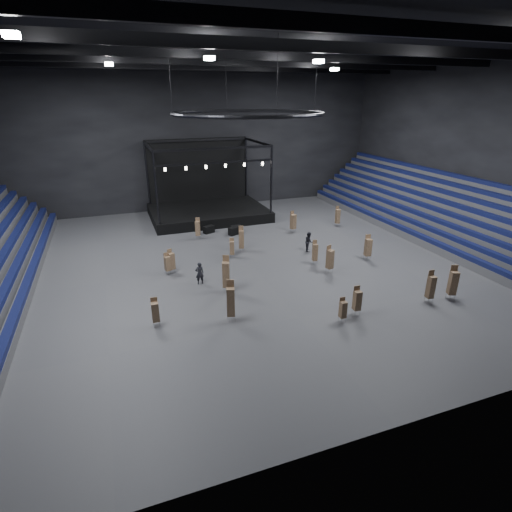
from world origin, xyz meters
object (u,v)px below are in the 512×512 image
object	(u,v)px
chair_stack_10	(171,261)
chair_stack_12	(368,247)
chair_stack_5	(293,221)
chair_stack_11	(357,300)
chair_stack_0	(330,259)
chair_stack_3	(338,216)
chair_stack_8	(315,252)
chair_stack_15	(198,228)
chair_stack_9	(155,311)
chair_stack_7	(167,263)
man_center	(200,273)
chair_stack_16	(453,282)
chair_stack_13	(226,274)
stage	(207,205)
flight_case_left	(209,229)
crew_member	(309,242)
chair_stack_2	(231,301)
chair_stack_4	(343,309)
flight_case_mid	(234,231)
chair_stack_14	(241,239)
chair_stack_1	(232,247)
flight_case_right	(236,229)
chair_stack_6	(431,286)

from	to	relation	value
chair_stack_10	chair_stack_12	world-z (taller)	chair_stack_12
chair_stack_5	chair_stack_11	size ratio (longest dim) A/B	1.13
chair_stack_0	chair_stack_3	bearing A→B (deg)	38.63
chair_stack_8	chair_stack_15	world-z (taller)	chair_stack_15
chair_stack_9	chair_stack_12	size ratio (longest dim) A/B	0.84
chair_stack_0	chair_stack_8	distance (m)	2.18
chair_stack_7	man_center	bearing A→B (deg)	-68.77
chair_stack_11	chair_stack_16	xyz separation A→B (m)	(7.99, -0.50, 0.26)
man_center	chair_stack_7	bearing A→B (deg)	-52.24
chair_stack_7	chair_stack_13	bearing A→B (deg)	-68.74
chair_stack_0	chair_stack_7	size ratio (longest dim) A/B	1.27
chair_stack_16	chair_stack_15	bearing A→B (deg)	147.70
man_center	stage	bearing A→B (deg)	-105.63
flight_case_left	chair_stack_13	xyz separation A→B (m)	(-2.18, -14.52, 1.12)
chair_stack_12	crew_member	bearing A→B (deg)	143.41
chair_stack_2	chair_stack_4	bearing A→B (deg)	-3.60
flight_case_mid	chair_stack_14	world-z (taller)	chair_stack_14
chair_stack_12	chair_stack_2	bearing A→B (deg)	-150.18
stage	chair_stack_0	size ratio (longest dim) A/B	5.59
chair_stack_11	chair_stack_14	distance (m)	14.83
chair_stack_1	chair_stack_2	bearing A→B (deg)	-92.86
chair_stack_1	chair_stack_11	world-z (taller)	chair_stack_11
crew_member	chair_stack_3	bearing A→B (deg)	-28.32
stage	chair_stack_1	size ratio (longest dim) A/B	7.22
chair_stack_8	flight_case_right	bearing A→B (deg)	115.55
flight_case_left	chair_stack_11	distance (m)	21.75
chair_stack_5	stage	bearing A→B (deg)	107.91
chair_stack_2	chair_stack_9	size ratio (longest dim) A/B	1.45
chair_stack_0	chair_stack_11	bearing A→B (deg)	-122.42
chair_stack_6	chair_stack_14	world-z (taller)	chair_stack_14
flight_case_right	chair_stack_3	bearing A→B (deg)	-9.60
chair_stack_5	flight_case_left	bearing A→B (deg)	141.36
chair_stack_9	stage	bearing A→B (deg)	69.77
flight_case_right	chair_stack_9	bearing A→B (deg)	-122.79
chair_stack_10	chair_stack_14	size ratio (longest dim) A/B	0.83
chair_stack_7	chair_stack_15	bearing A→B (deg)	44.55
chair_stack_11	chair_stack_15	world-z (taller)	chair_stack_15
chair_stack_12	chair_stack_14	bearing A→B (deg)	157.60
chair_stack_0	chair_stack_10	xyz separation A→B (m)	(-12.84, 4.65, -0.16)
flight_case_left	chair_stack_9	xyz separation A→B (m)	(-7.98, -17.75, 0.70)
chair_stack_9	chair_stack_14	bearing A→B (deg)	49.74
stage	chair_stack_0	world-z (taller)	stage
stage	chair_stack_7	distance (m)	17.94
chair_stack_1	chair_stack_11	distance (m)	14.10
flight_case_right	chair_stack_0	bearing A→B (deg)	-72.17
chair_stack_13	flight_case_left	bearing A→B (deg)	104.17
flight_case_left	chair_stack_4	distance (m)	21.92
chair_stack_4	chair_stack_5	world-z (taller)	chair_stack_5
chair_stack_11	chair_stack_13	distance (m)	10.02
flight_case_right	chair_stack_14	bearing A→B (deg)	-102.47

